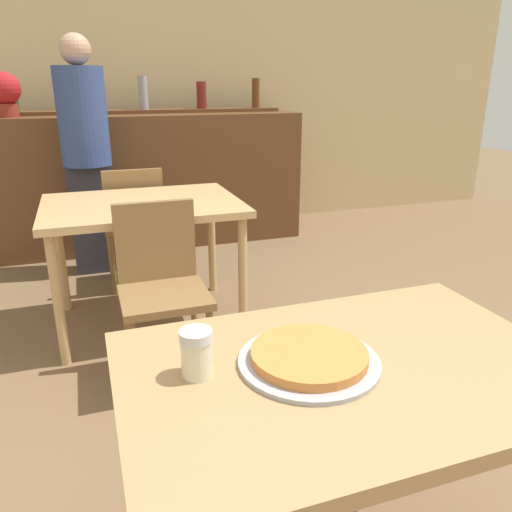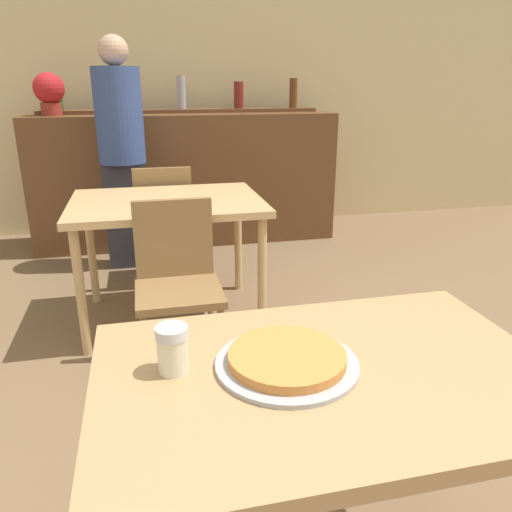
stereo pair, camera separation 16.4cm
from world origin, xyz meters
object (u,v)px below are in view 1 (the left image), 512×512
object	(u,v)px
chair_far_side_back	(134,218)
cheese_shaker	(196,353)
person_standing	(86,150)
potted_plant	(5,92)
chair_far_side_front	(161,279)
pizza_tray	(309,358)

from	to	relation	value
chair_far_side_back	cheese_shaker	bearing A→B (deg)	87.82
person_standing	potted_plant	distance (m)	0.85
chair_far_side_front	potted_plant	xyz separation A→B (m)	(-0.79, 2.14, 0.81)
cheese_shaker	potted_plant	size ratio (longest dim) A/B	0.35
chair_far_side_front	pizza_tray	size ratio (longest dim) A/B	2.46
pizza_tray	potted_plant	world-z (taller)	potted_plant
chair_far_side_front	pizza_tray	xyz separation A→B (m)	(0.17, -1.26, 0.25)
chair_far_side_back	potted_plant	world-z (taller)	potted_plant
chair_far_side_front	cheese_shaker	bearing A→B (deg)	-94.26
chair_far_side_back	potted_plant	xyz separation A→B (m)	(-0.79, 0.97, 0.81)
pizza_tray	cheese_shaker	xyz separation A→B (m)	(-0.27, 0.04, 0.04)
pizza_tray	chair_far_side_back	bearing A→B (deg)	94.11
potted_plant	person_standing	bearing A→B (deg)	-44.86
pizza_tray	person_standing	size ratio (longest dim) A/B	0.20
potted_plant	pizza_tray	bearing A→B (deg)	-74.18
person_standing	potted_plant	world-z (taller)	person_standing
cheese_shaker	potted_plant	world-z (taller)	potted_plant
chair_far_side_back	chair_far_side_front	bearing A→B (deg)	90.00
chair_far_side_front	pizza_tray	world-z (taller)	chair_far_side_front
cheese_shaker	potted_plant	xyz separation A→B (m)	(-0.70, 3.36, 0.51)
chair_far_side_front	potted_plant	distance (m)	2.42
cheese_shaker	potted_plant	distance (m)	3.47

